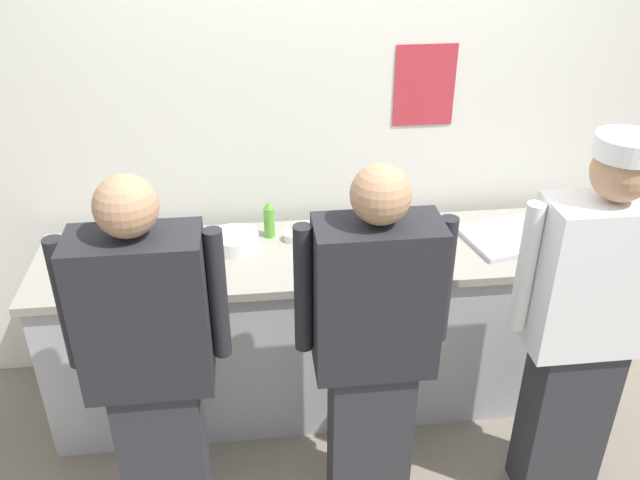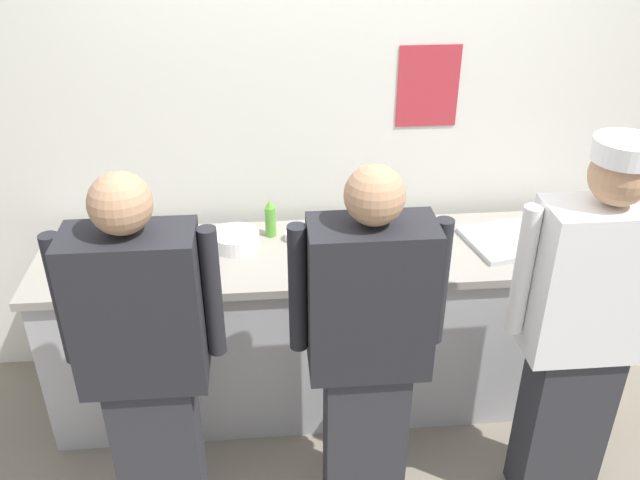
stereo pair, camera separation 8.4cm
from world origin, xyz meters
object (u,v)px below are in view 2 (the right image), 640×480
object	(u,v)px
chef_far_right	(584,328)
plate_stack_front	(146,258)
sheet_tray	(522,238)
deli_cup	(440,255)
plate_stack_rear	(236,240)
squeeze_bottle_primary	(270,219)
mixing_bowl_steel	(366,244)
chef_near_left	(146,362)
chef_center	(368,350)
ramekin_orange_sauce	(88,269)
chefs_knife	(165,246)
ramekin_red_sauce	(294,236)
ramekin_green_sauce	(417,229)

from	to	relation	value
chef_far_right	plate_stack_front	xyz separation A→B (m)	(-1.78, 0.66, 0.02)
sheet_tray	deli_cup	size ratio (longest dim) A/B	5.93
plate_stack_rear	squeeze_bottle_primary	bearing A→B (deg)	28.78
plate_stack_rear	plate_stack_front	bearing A→B (deg)	-161.59
mixing_bowl_steel	deli_cup	distance (m)	0.34
chef_near_left	chef_center	xyz separation A→B (m)	(0.84, 0.01, -0.01)
sheet_tray	ramekin_orange_sauce	world-z (taller)	ramekin_orange_sauce
mixing_bowl_steel	squeeze_bottle_primary	bearing A→B (deg)	153.08
deli_cup	mixing_bowl_steel	bearing A→B (deg)	162.07
chef_far_right	ramekin_orange_sauce	distance (m)	2.12
plate_stack_front	ramekin_orange_sauce	bearing A→B (deg)	-167.09
plate_stack_front	chefs_knife	distance (m)	0.17
sheet_tray	ramekin_red_sauce	xyz separation A→B (m)	(-1.11, 0.10, 0.01)
squeeze_bottle_primary	ramekin_orange_sauce	xyz separation A→B (m)	(-0.82, -0.28, -0.07)
chef_center	chefs_knife	world-z (taller)	chef_center
chef_far_right	ramekin_green_sauce	size ratio (longest dim) A/B	17.53
ramekin_green_sauce	ramekin_orange_sauce	bearing A→B (deg)	-171.03
ramekin_red_sauce	chefs_knife	size ratio (longest dim) A/B	0.31
chef_far_right	chefs_knife	world-z (taller)	chef_far_right
sheet_tray	ramekin_green_sauce	distance (m)	0.51
plate_stack_rear	chefs_knife	world-z (taller)	plate_stack_rear
mixing_bowl_steel	sheet_tray	world-z (taller)	mixing_bowl_steel
chef_center	mixing_bowl_steel	world-z (taller)	chef_center
plate_stack_rear	chefs_knife	xyz separation A→B (m)	(-0.34, 0.02, -0.03)
chef_center	squeeze_bottle_primary	size ratio (longest dim) A/B	8.56
plate_stack_rear	deli_cup	distance (m)	0.96
chef_far_right	ramekin_orange_sauce	size ratio (longest dim) A/B	18.56
squeeze_bottle_primary	deli_cup	bearing A→B (deg)	-23.22
chef_center	ramekin_green_sauce	world-z (taller)	chef_center
chef_near_left	chef_center	distance (m)	0.84
mixing_bowl_steel	ramekin_orange_sauce	size ratio (longest dim) A/B	4.11
plate_stack_front	mixing_bowl_steel	xyz separation A→B (m)	(1.01, 0.01, 0.02)
chef_center	sheet_tray	world-z (taller)	chef_center
chefs_knife	ramekin_green_sauce	bearing A→B (deg)	1.45
mixing_bowl_steel	ramekin_green_sauce	xyz separation A→B (m)	(0.28, 0.18, -0.03)
deli_cup	ramekin_red_sauce	bearing A→B (deg)	157.39
mixing_bowl_steel	sheet_tray	size ratio (longest dim) A/B	0.70
plate_stack_rear	ramekin_orange_sauce	world-z (taller)	plate_stack_rear
chef_far_right	chefs_knife	bearing A→B (deg)	154.56
chef_far_right	plate_stack_rear	world-z (taller)	chef_far_right
chef_center	chef_far_right	xyz separation A→B (m)	(0.85, 0.00, 0.04)
deli_cup	plate_stack_front	bearing A→B (deg)	175.71
chef_center	ramekin_orange_sauce	size ratio (longest dim) A/B	17.85
chef_center	plate_stack_front	bearing A→B (deg)	144.42
chef_center	ramekin_red_sauce	size ratio (longest dim) A/B	19.35
mixing_bowl_steel	sheet_tray	bearing A→B (deg)	4.86
chef_center	plate_stack_front	distance (m)	1.14
ramekin_red_sauce	ramekin_orange_sauce	size ratio (longest dim) A/B	0.92
sheet_tray	ramekin_green_sauce	bearing A→B (deg)	166.94
plate_stack_front	plate_stack_rear	bearing A→B (deg)	18.41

